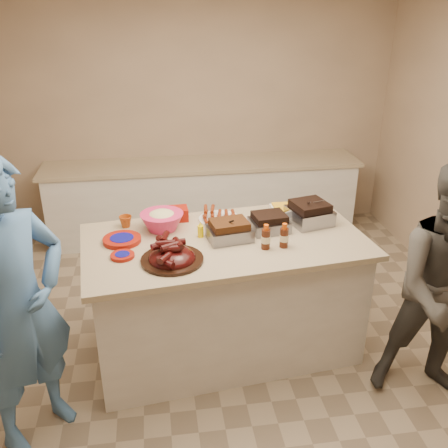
{
  "coord_description": "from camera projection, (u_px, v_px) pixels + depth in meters",
  "views": [
    {
      "loc": [
        -0.54,
        -3.22,
        2.64
      ],
      "look_at": [
        -0.06,
        0.11,
        1.09
      ],
      "focal_mm": 40.0,
      "sensor_mm": 36.0,
      "label": 1
    }
  ],
  "objects": [
    {
      "name": "room",
      "position": [
        233.0,
        350.0,
        4.07
      ],
      "size": [
        4.5,
        5.0,
        2.7
      ],
      "primitive_type": null,
      "color": "tan",
      "rests_on": "ground"
    },
    {
      "name": "back_counter",
      "position": [
        203.0,
        199.0,
        5.85
      ],
      "size": [
        3.6,
        0.64,
        0.9
      ],
      "primitive_type": null,
      "color": "silver",
      "rests_on": "ground"
    },
    {
      "name": "island",
      "position": [
        225.0,
        346.0,
        4.12
      ],
      "size": [
        2.19,
        1.33,
        0.99
      ],
      "primitive_type": null,
      "rotation": [
        0.0,
        0.0,
        0.12
      ],
      "color": "silver",
      "rests_on": "ground"
    },
    {
      "name": "rib_platter",
      "position": [
        172.0,
        261.0,
        3.4
      ],
      "size": [
        0.55,
        0.55,
        0.17
      ],
      "primitive_type": null,
      "rotation": [
        0.0,
        0.0,
        0.36
      ],
      "color": "#3C0909",
      "rests_on": "island"
    },
    {
      "name": "pulled_pork_tray",
      "position": [
        229.0,
        239.0,
        3.7
      ],
      "size": [
        0.35,
        0.28,
        0.1
      ],
      "primitive_type": "cube",
      "rotation": [
        0.0,
        0.0,
        0.16
      ],
      "color": "#47230F",
      "rests_on": "island"
    },
    {
      "name": "brisket_tray",
      "position": [
        269.0,
        230.0,
        3.84
      ],
      "size": [
        0.31,
        0.27,
        0.09
      ],
      "primitive_type": "cube",
      "rotation": [
        0.0,
        0.0,
        0.13
      ],
      "color": "black",
      "rests_on": "island"
    },
    {
      "name": "roasting_pan",
      "position": [
        309.0,
        223.0,
        3.97
      ],
      "size": [
        0.37,
        0.37,
        0.12
      ],
      "primitive_type": "cube",
      "rotation": [
        0.0,
        0.0,
        0.24
      ],
      "color": "gray",
      "rests_on": "island"
    },
    {
      "name": "coleslaw_bowl",
      "position": [
        163.0,
        229.0,
        3.86
      ],
      "size": [
        0.37,
        0.37,
        0.23
      ],
      "primitive_type": null,
      "rotation": [
        0.0,
        0.0,
        0.12
      ],
      "color": "#CE255A",
      "rests_on": "island"
    },
    {
      "name": "sausage_plate",
      "position": [
        219.0,
        220.0,
        4.02
      ],
      "size": [
        0.37,
        0.37,
        0.06
      ],
      "primitive_type": "cylinder",
      "rotation": [
        0.0,
        0.0,
        -0.12
      ],
      "color": "silver",
      "rests_on": "island"
    },
    {
      "name": "mac_cheese_dish",
      "position": [
        290.0,
        214.0,
        4.12
      ],
      "size": [
        0.3,
        0.22,
        0.08
      ],
      "primitive_type": "cube",
      "rotation": [
        0.0,
        0.0,
        0.01
      ],
      "color": "gold",
      "rests_on": "island"
    },
    {
      "name": "bbq_bottle_a",
      "position": [
        265.0,
        248.0,
        3.57
      ],
      "size": [
        0.07,
        0.07,
        0.19
      ],
      "primitive_type": "cylinder",
      "rotation": [
        0.0,
        0.0,
        0.12
      ],
      "color": "#3D180B",
      "rests_on": "island"
    },
    {
      "name": "bbq_bottle_b",
      "position": [
        284.0,
        247.0,
        3.59
      ],
      "size": [
        0.07,
        0.07,
        0.18
      ],
      "primitive_type": "cylinder",
      "rotation": [
        0.0,
        0.0,
        0.12
      ],
      "color": "#3D180B",
      "rests_on": "island"
    },
    {
      "name": "mustard_bottle",
      "position": [
        201.0,
        237.0,
        3.74
      ],
      "size": [
        0.05,
        0.05,
        0.12
      ],
      "primitive_type": "cylinder",
      "rotation": [
        0.0,
        0.0,
        0.12
      ],
      "color": "#FFDD00",
      "rests_on": "island"
    },
    {
      "name": "sauce_bowl",
      "position": [
        222.0,
        225.0,
        3.93
      ],
      "size": [
        0.13,
        0.05,
        0.12
      ],
      "primitive_type": "imported",
      "rotation": [
        0.0,
        0.0,
        0.12
      ],
      "color": "silver",
      "rests_on": "island"
    },
    {
      "name": "plate_stack_large",
      "position": [
        122.0,
        242.0,
        3.66
      ],
      "size": [
        0.31,
        0.31,
        0.03
      ],
      "primitive_type": "cylinder",
      "rotation": [
        0.0,
        0.0,
        0.12
      ],
      "color": "maroon",
      "rests_on": "island"
    },
    {
      "name": "plate_stack_small",
      "position": [
        123.0,
        257.0,
        3.45
      ],
      "size": [
        0.18,
        0.18,
        0.02
      ],
      "primitive_type": "cylinder",
      "rotation": [
        0.0,
        0.0,
        0.12
      ],
      "color": "maroon",
      "rests_on": "island"
    },
    {
      "name": "plastic_cup",
      "position": [
        126.0,
        227.0,
        3.9
      ],
      "size": [
        0.11,
        0.1,
        0.1
      ],
      "primitive_type": "imported",
      "rotation": [
        0.0,
        0.0,
        0.12
      ],
      "color": "#A04411",
      "rests_on": "island"
    },
    {
      "name": "basket_stack",
      "position": [
        176.0,
        220.0,
        4.02
      ],
      "size": [
        0.2,
        0.16,
        0.1
      ],
      "primitive_type": "cube",
      "rotation": [
        0.0,
        0.0,
        0.04
      ],
      "color": "maroon",
      "rests_on": "island"
    },
    {
      "name": "guest_blue",
      "position": [
        43.0,
        427.0,
        3.34
      ],
      "size": [
        1.86,
        1.81,
        0.46
      ],
      "primitive_type": "imported",
      "rotation": [
        0.0,
        0.0,
        0.81
      ],
      "color": "#446FA7",
      "rests_on": "ground"
    },
    {
      "name": "guest_gray",
      "position": [
        427.0,
        389.0,
        3.67
      ],
      "size": [
        1.26,
        1.89,
        0.65
      ],
      "primitive_type": "imported",
      "rotation": [
        0.0,
        0.0,
        -0.27
      ],
      "color": "#484540",
      "rests_on": "ground"
    }
  ]
}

